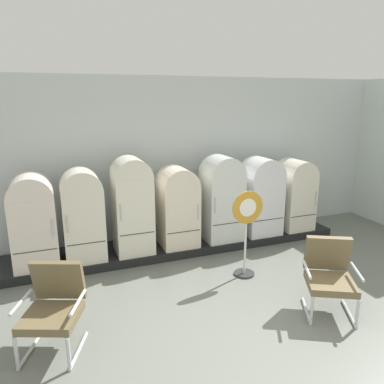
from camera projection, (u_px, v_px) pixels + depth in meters
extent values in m
cube|color=slate|center=(268.00, 353.00, 4.07)|extent=(12.00, 10.00, 0.05)
cube|color=silver|center=(167.00, 161.00, 6.98)|extent=(11.76, 0.12, 3.08)
cube|color=#47443F|center=(166.00, 96.00, 6.68)|extent=(11.76, 0.07, 0.06)
cube|color=black|center=(179.00, 245.00, 6.78)|extent=(6.13, 0.95, 0.14)
cube|color=silver|center=(35.00, 231.00, 5.69)|extent=(0.66, 0.64, 1.12)
cylinder|color=silver|center=(31.00, 196.00, 5.55)|extent=(0.66, 0.63, 0.66)
cube|color=#383838|center=(35.00, 251.00, 5.45)|extent=(0.61, 0.01, 0.01)
cylinder|color=silver|center=(53.00, 228.00, 5.45)|extent=(0.02, 0.02, 0.28)
cube|color=silver|center=(84.00, 224.00, 5.92)|extent=(0.63, 0.60, 1.17)
cylinder|color=silver|center=(81.00, 189.00, 5.77)|extent=(0.63, 0.59, 0.63)
cube|color=#383838|center=(87.00, 243.00, 5.70)|extent=(0.58, 0.01, 0.01)
cylinder|color=silver|center=(67.00, 224.00, 5.51)|extent=(0.02, 0.02, 0.28)
cube|color=silver|center=(133.00, 214.00, 6.18)|extent=(0.62, 0.61, 1.32)
cylinder|color=silver|center=(131.00, 176.00, 6.02)|extent=(0.62, 0.60, 0.62)
cube|color=#383838|center=(137.00, 234.00, 5.96)|extent=(0.57, 0.01, 0.01)
cylinder|color=silver|center=(121.00, 212.00, 5.77)|extent=(0.02, 0.02, 0.28)
cube|color=beige|center=(178.00, 215.00, 6.50)|extent=(0.64, 0.63, 1.09)
cylinder|color=beige|center=(178.00, 185.00, 6.36)|extent=(0.64, 0.61, 0.64)
cube|color=#383838|center=(184.00, 232.00, 6.26)|extent=(0.59, 0.01, 0.01)
cylinder|color=silver|center=(198.00, 212.00, 6.26)|extent=(0.02, 0.02, 0.28)
cube|color=silver|center=(221.00, 207.00, 6.77)|extent=(0.67, 0.63, 1.22)
cylinder|color=silver|center=(222.00, 174.00, 6.62)|extent=(0.67, 0.61, 0.67)
cube|color=#383838|center=(229.00, 224.00, 6.54)|extent=(0.62, 0.01, 0.01)
cylinder|color=silver|center=(215.00, 206.00, 6.34)|extent=(0.02, 0.02, 0.28)
cube|color=white|center=(260.00, 205.00, 7.07)|extent=(0.69, 0.62, 1.13)
cylinder|color=white|center=(262.00, 176.00, 6.92)|extent=(0.69, 0.61, 0.69)
cube|color=#383838|center=(269.00, 220.00, 6.83)|extent=(0.63, 0.01, 0.01)
cylinder|color=silver|center=(257.00, 204.00, 6.64)|extent=(0.02, 0.02, 0.28)
cube|color=silver|center=(294.00, 202.00, 7.37)|extent=(0.61, 0.67, 1.08)
cylinder|color=silver|center=(296.00, 175.00, 7.23)|extent=(0.61, 0.66, 0.61)
cube|color=#383838|center=(304.00, 216.00, 7.11)|extent=(0.56, 0.01, 0.01)
cylinder|color=silver|center=(316.00, 199.00, 7.10)|extent=(0.02, 0.02, 0.28)
cylinder|color=silver|center=(31.00, 350.00, 4.05)|extent=(0.26, 0.58, 0.04)
cylinder|color=silver|center=(16.00, 353.00, 3.73)|extent=(0.05, 0.05, 0.36)
cylinder|color=silver|center=(79.00, 350.00, 4.04)|extent=(0.26, 0.58, 0.04)
cylinder|color=silver|center=(69.00, 354.00, 3.72)|extent=(0.05, 0.05, 0.36)
cube|color=brown|center=(51.00, 318.00, 3.94)|extent=(0.73, 0.72, 0.09)
cube|color=brown|center=(58.00, 280.00, 4.15)|extent=(0.59, 0.37, 0.49)
cylinder|color=silver|center=(21.00, 302.00, 3.90)|extent=(0.22, 0.47, 0.04)
cylinder|color=silver|center=(78.00, 302.00, 3.89)|extent=(0.22, 0.47, 0.04)
cylinder|color=silver|center=(306.00, 311.00, 4.79)|extent=(0.32, 0.55, 0.04)
cylinder|color=silver|center=(312.00, 310.00, 4.47)|extent=(0.05, 0.05, 0.36)
cylinder|color=silver|center=(349.00, 313.00, 4.73)|extent=(0.32, 0.55, 0.04)
cylinder|color=silver|center=(357.00, 313.00, 4.41)|extent=(0.05, 0.05, 0.36)
cube|color=brown|center=(330.00, 284.00, 4.66)|extent=(0.76, 0.75, 0.09)
cube|color=brown|center=(327.00, 253.00, 4.87)|extent=(0.58, 0.42, 0.49)
cylinder|color=silver|center=(307.00, 269.00, 4.65)|extent=(0.26, 0.46, 0.04)
cylinder|color=silver|center=(357.00, 272.00, 4.58)|extent=(0.26, 0.46, 0.04)
cylinder|color=#2D2D30|center=(244.00, 273.00, 5.81)|extent=(0.32, 0.32, 0.03)
cylinder|color=silver|center=(245.00, 241.00, 5.67)|extent=(0.04, 0.04, 1.08)
cylinder|color=#BF8726|center=(248.00, 207.00, 5.50)|extent=(0.50, 0.02, 0.50)
cylinder|color=white|center=(248.00, 208.00, 5.49)|extent=(0.28, 0.00, 0.28)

